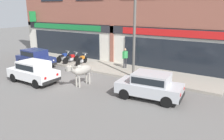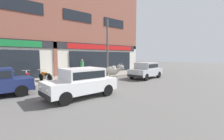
{
  "view_description": "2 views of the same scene",
  "coord_description": "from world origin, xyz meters",
  "px_view_note": "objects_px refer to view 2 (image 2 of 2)",
  "views": [
    {
      "loc": [
        10.54,
        -10.65,
        4.74
      ],
      "look_at": [
        2.95,
        1.0,
        0.87
      ],
      "focal_mm": 35.0,
      "sensor_mm": 36.0,
      "label": 1
    },
    {
      "loc": [
        -5.2,
        -8.39,
        2.08
      ],
      "look_at": [
        3.02,
        1.0,
        0.89
      ],
      "focal_mm": 24.0,
      "sensor_mm": 36.0,
      "label": 2
    }
  ],
  "objects_px": {
    "car_2": "(81,81)",
    "motorcycle_1": "(28,78)",
    "cow": "(112,71)",
    "motorcycle_0": "(12,79)",
    "utility_pole": "(107,48)",
    "motorcycle_2": "(45,76)",
    "pedestrian": "(82,65)",
    "car_1": "(146,70)"
  },
  "relations": [
    {
      "from": "motorcycle_2",
      "to": "utility_pole",
      "type": "bearing_deg",
      "value": -8.14
    },
    {
      "from": "cow",
      "to": "pedestrian",
      "type": "bearing_deg",
      "value": 85.3
    },
    {
      "from": "utility_pole",
      "to": "motorcycle_2",
      "type": "bearing_deg",
      "value": 171.86
    },
    {
      "from": "cow",
      "to": "motorcycle_0",
      "type": "distance_m",
      "value": 6.64
    },
    {
      "from": "pedestrian",
      "to": "utility_pole",
      "type": "distance_m",
      "value": 2.96
    },
    {
      "from": "car_2",
      "to": "pedestrian",
      "type": "relative_size",
      "value": 2.27
    },
    {
      "from": "motorcycle_1",
      "to": "utility_pole",
      "type": "xyz_separation_m",
      "value": [
        6.59,
        -0.72,
        2.25
      ]
    },
    {
      "from": "car_2",
      "to": "motorcycle_1",
      "type": "relative_size",
      "value": 2.0
    },
    {
      "from": "motorcycle_2",
      "to": "car_2",
      "type": "bearing_deg",
      "value": -88.09
    },
    {
      "from": "motorcycle_2",
      "to": "motorcycle_0",
      "type": "bearing_deg",
      "value": -178.55
    },
    {
      "from": "pedestrian",
      "to": "utility_pole",
      "type": "bearing_deg",
      "value": -46.4
    },
    {
      "from": "car_2",
      "to": "pedestrian",
      "type": "distance_m",
      "value": 7.04
    },
    {
      "from": "cow",
      "to": "utility_pole",
      "type": "bearing_deg",
      "value": 55.85
    },
    {
      "from": "motorcycle_1",
      "to": "utility_pole",
      "type": "distance_m",
      "value": 7.0
    },
    {
      "from": "utility_pole",
      "to": "motorcycle_1",
      "type": "bearing_deg",
      "value": 173.72
    },
    {
      "from": "motorcycle_1",
      "to": "motorcycle_2",
      "type": "height_order",
      "value": "same"
    },
    {
      "from": "motorcycle_0",
      "to": "motorcycle_2",
      "type": "bearing_deg",
      "value": 1.45
    },
    {
      "from": "motorcycle_2",
      "to": "pedestrian",
      "type": "xyz_separation_m",
      "value": [
        3.72,
        1.0,
        0.6
      ]
    },
    {
      "from": "car_1",
      "to": "pedestrian",
      "type": "bearing_deg",
      "value": 132.76
    },
    {
      "from": "motorcycle_1",
      "to": "utility_pole",
      "type": "relative_size",
      "value": 0.34
    },
    {
      "from": "car_1",
      "to": "motorcycle_1",
      "type": "xyz_separation_m",
      "value": [
        -8.99,
        3.38,
        -0.27
      ]
    },
    {
      "from": "car_2",
      "to": "car_1",
      "type": "bearing_deg",
      "value": 12.16
    },
    {
      "from": "motorcycle_0",
      "to": "utility_pole",
      "type": "relative_size",
      "value": 0.34
    },
    {
      "from": "motorcycle_0",
      "to": "motorcycle_2",
      "type": "height_order",
      "value": "same"
    },
    {
      "from": "cow",
      "to": "pedestrian",
      "type": "xyz_separation_m",
      "value": [
        0.4,
        4.85,
        0.14
      ]
    },
    {
      "from": "cow",
      "to": "utility_pole",
      "type": "height_order",
      "value": "utility_pole"
    },
    {
      "from": "motorcycle_1",
      "to": "motorcycle_2",
      "type": "bearing_deg",
      "value": 2.35
    },
    {
      "from": "car_1",
      "to": "utility_pole",
      "type": "height_order",
      "value": "utility_pole"
    },
    {
      "from": "car_1",
      "to": "motorcycle_0",
      "type": "bearing_deg",
      "value": 161.22
    },
    {
      "from": "motorcycle_0",
      "to": "cow",
      "type": "bearing_deg",
      "value": -35.01
    },
    {
      "from": "utility_pole",
      "to": "motorcycle_0",
      "type": "bearing_deg",
      "value": 174.52
    },
    {
      "from": "cow",
      "to": "motorcycle_0",
      "type": "relative_size",
      "value": 1.18
    },
    {
      "from": "pedestrian",
      "to": "utility_pole",
      "type": "relative_size",
      "value": 0.3
    },
    {
      "from": "cow",
      "to": "motorcycle_2",
      "type": "xyz_separation_m",
      "value": [
        -3.32,
        3.85,
        -0.46
      ]
    },
    {
      "from": "motorcycle_2",
      "to": "pedestrian",
      "type": "relative_size",
      "value": 1.12
    },
    {
      "from": "car_2",
      "to": "motorcycle_0",
      "type": "bearing_deg",
      "value": 114.37
    },
    {
      "from": "cow",
      "to": "motorcycle_0",
      "type": "xyz_separation_m",
      "value": [
        -5.42,
        3.8,
        -0.46
      ]
    },
    {
      "from": "cow",
      "to": "motorcycle_2",
      "type": "distance_m",
      "value": 5.11
    },
    {
      "from": "motorcycle_1",
      "to": "cow",
      "type": "bearing_deg",
      "value": -40.17
    },
    {
      "from": "motorcycle_2",
      "to": "utility_pole",
      "type": "distance_m",
      "value": 5.91
    },
    {
      "from": "car_1",
      "to": "motorcycle_1",
      "type": "height_order",
      "value": "car_1"
    },
    {
      "from": "car_2",
      "to": "motorcycle_1",
      "type": "xyz_separation_m",
      "value": [
        -1.35,
        5.02,
        -0.27
      ]
    }
  ]
}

